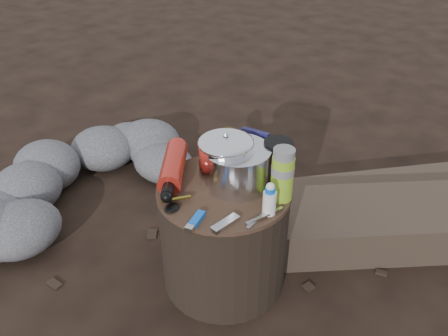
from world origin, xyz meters
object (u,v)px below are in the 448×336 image
Objects in this scene: stump at (224,236)px; thermos at (282,175)px; fuel_bottle at (173,166)px; camping_pot at (226,159)px; travel_mug at (277,161)px.

stump is 2.50× the size of thermos.
thermos is (0.17, 0.07, 0.29)m from stump.
thermos is at bearing 21.37° from stump.
camping_pot is at bearing -9.42° from fuel_bottle.
thermos is 0.11m from travel_mug.
travel_mug reaches higher than fuel_bottle.
stump is at bearing -158.63° from thermos.
travel_mug is at bearing 128.94° from thermos.
stump is at bearing -123.63° from travel_mug.
fuel_bottle is (-0.18, -0.04, 0.24)m from stump.
fuel_bottle is 1.80× the size of thermos.
travel_mug is (-0.07, 0.09, -0.02)m from thermos.
thermos is at bearing -51.06° from travel_mug.
camping_pot is 0.56× the size of fuel_bottle.
travel_mug is at bearing -0.61° from fuel_bottle.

